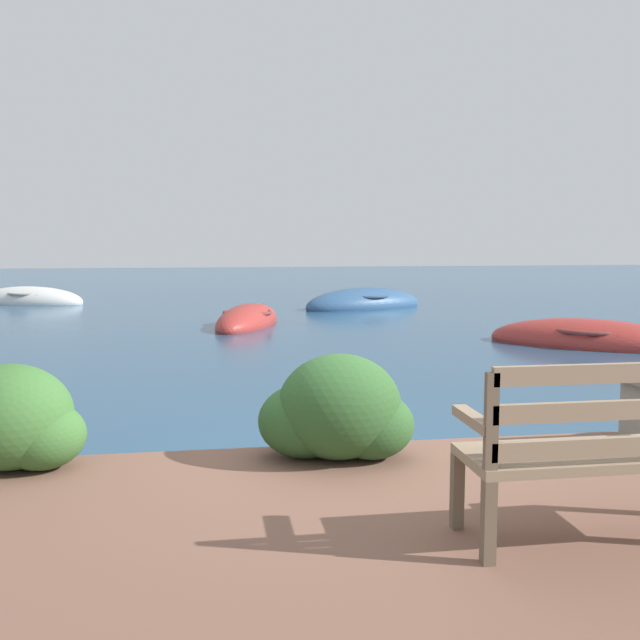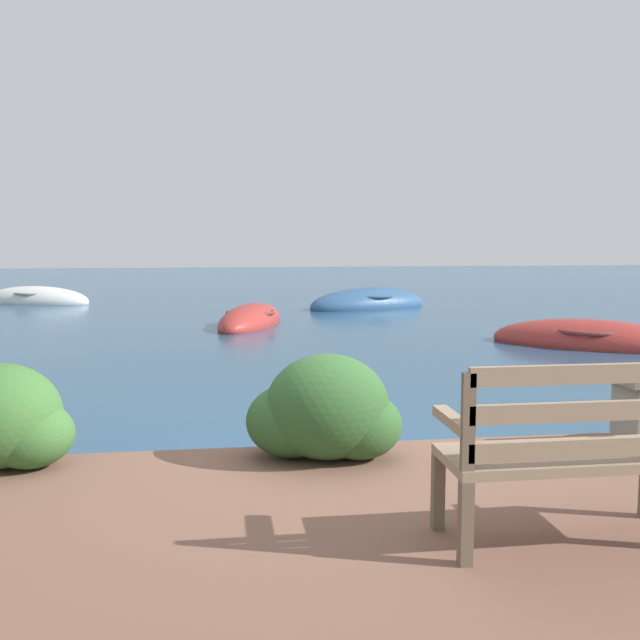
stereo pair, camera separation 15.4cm
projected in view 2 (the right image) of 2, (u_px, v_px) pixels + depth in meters
ground_plane at (339, 472)px, 5.27m from camera, size 80.00×80.00×0.00m
park_bench at (571, 448)px, 3.47m from camera, size 1.24×0.48×0.93m
hedge_clump_left at (325, 413)px, 4.87m from camera, size 1.06×0.76×0.72m
rowboat_nearest at (590, 342)px, 11.55m from camera, size 3.27×2.93×0.75m
rowboat_mid at (251, 322)px, 14.36m from camera, size 1.87×3.17×0.74m
rowboat_far at (368, 305)px, 18.03m from camera, size 3.61×2.54×0.88m
rowboat_outer at (36, 301)px, 19.32m from camera, size 3.33×2.17×0.81m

